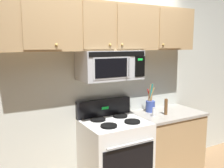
# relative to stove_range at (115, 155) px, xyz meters

# --- Properties ---
(back_wall) EXTENTS (5.20, 0.10, 2.70)m
(back_wall) POSITION_rel_stove_range_xyz_m (0.00, 0.37, 0.88)
(back_wall) COLOR silver
(back_wall) RESTS_ON ground_plane
(stove_range) EXTENTS (0.76, 0.69, 1.12)m
(stove_range) POSITION_rel_stove_range_xyz_m (0.00, 0.00, 0.00)
(stove_range) COLOR white
(stove_range) RESTS_ON ground_plane
(over_range_microwave) EXTENTS (0.76, 0.43, 0.35)m
(over_range_microwave) POSITION_rel_stove_range_xyz_m (-0.00, 0.12, 1.11)
(over_range_microwave) COLOR #B7BABF
(upper_cabinets) EXTENTS (2.50, 0.36, 0.55)m
(upper_cabinets) POSITION_rel_stove_range_xyz_m (-0.00, 0.15, 1.56)
(upper_cabinets) COLOR tan
(counter_segment) EXTENTS (0.93, 0.65, 0.90)m
(counter_segment) POSITION_rel_stove_range_xyz_m (0.84, 0.01, -0.02)
(counter_segment) COLOR tan
(counter_segment) RESTS_ON ground_plane
(utensil_crock_blue) EXTENTS (0.13, 0.13, 0.39)m
(utensil_crock_blue) POSITION_rel_stove_range_xyz_m (0.65, 0.14, 0.53)
(utensil_crock_blue) COLOR #384C9E
(utensil_crock_blue) RESTS_ON counter_segment
(salt_shaker) EXTENTS (0.04, 0.04, 0.11)m
(salt_shaker) POSITION_rel_stove_range_xyz_m (0.55, -0.06, 0.49)
(salt_shaker) COLOR white
(salt_shaker) RESTS_ON counter_segment
(pepper_mill) EXTENTS (0.04, 0.04, 0.21)m
(pepper_mill) POSITION_rel_stove_range_xyz_m (0.74, -0.08, 0.54)
(pepper_mill) COLOR brown
(pepper_mill) RESTS_ON counter_segment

